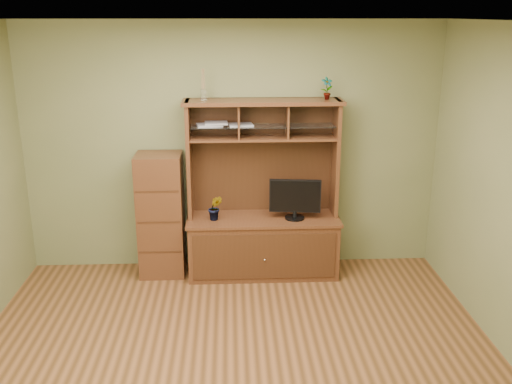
{
  "coord_description": "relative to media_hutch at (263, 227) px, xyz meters",
  "views": [
    {
      "loc": [
        -0.02,
        -4.07,
        2.76
      ],
      "look_at": [
        0.22,
        1.2,
        1.1
      ],
      "focal_mm": 40.0,
      "sensor_mm": 36.0,
      "label": 1
    }
  ],
  "objects": [
    {
      "name": "side_cabinet",
      "position": [
        -1.1,
        0.04,
        0.15
      ],
      "size": [
        0.48,
        0.44,
        1.35
      ],
      "color": "#4A2615",
      "rests_on": "room"
    },
    {
      "name": "media_hutch",
      "position": [
        0.0,
        0.0,
        0.0
      ],
      "size": [
        1.66,
        0.61,
        1.9
      ],
      "color": "#4A2615",
      "rests_on": "room"
    },
    {
      "name": "magazines",
      "position": [
        -0.43,
        0.08,
        1.13
      ],
      "size": [
        0.6,
        0.24,
        0.04
      ],
      "color": "#9E9EA2",
      "rests_on": "media_hutch"
    },
    {
      "name": "top_plant",
      "position": [
        0.66,
        0.08,
        1.49
      ],
      "size": [
        0.14,
        0.11,
        0.23
      ],
      "primitive_type": "imported",
      "rotation": [
        0.0,
        0.0,
        0.26
      ],
      "color": "#2D6C25",
      "rests_on": "media_hutch"
    },
    {
      "name": "monitor",
      "position": [
        0.34,
        -0.08,
        0.36
      ],
      "size": [
        0.55,
        0.21,
        0.43
      ],
      "rotation": [
        0.0,
        0.0,
        -0.11
      ],
      "color": "black",
      "rests_on": "media_hutch"
    },
    {
      "name": "reed_diffuser",
      "position": [
        -0.61,
        0.08,
        1.5
      ],
      "size": [
        0.06,
        0.06,
        0.32
      ],
      "color": "silver",
      "rests_on": "media_hutch"
    },
    {
      "name": "orchid_plant",
      "position": [
        -0.51,
        -0.08,
        0.26
      ],
      "size": [
        0.16,
        0.13,
        0.27
      ],
      "primitive_type": "imported",
      "rotation": [
        0.0,
        0.0,
        -0.09
      ],
      "color": "#28541C",
      "rests_on": "media_hutch"
    },
    {
      "name": "room",
      "position": [
        -0.32,
        -1.73,
        0.83
      ],
      "size": [
        4.54,
        4.04,
        2.74
      ],
      "color": "#503116",
      "rests_on": "ground"
    }
  ]
}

